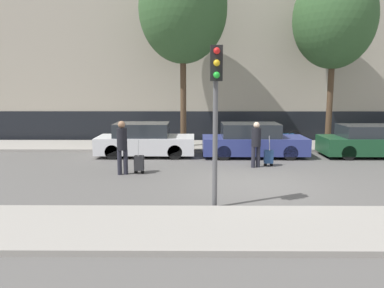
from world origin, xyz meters
The scene contains 15 objects.
ground_plane centered at (0.00, 0.00, 0.00)m, with size 80.00×80.00×0.00m, color #565451.
sidewalk_near centered at (0.00, -3.75, 0.06)m, with size 28.00×2.50×0.12m.
sidewalk_far centered at (0.00, 7.00, 0.06)m, with size 28.00×3.00×0.12m.
building_facade centered at (0.00, 10.63, 6.70)m, with size 28.00×2.93×13.44m.
parked_car_0 centered at (-3.93, 4.61, 0.66)m, with size 4.11×1.78×1.41m.
parked_car_1 centered at (0.65, 4.47, 0.66)m, with size 4.32×1.77×1.42m.
parked_car_2 centered at (5.65, 4.50, 0.63)m, with size 4.23×1.78×1.34m.
pedestrian_left centered at (-4.24, 1.19, 1.04)m, with size 0.34×0.34×1.82m.
trolley_left centered at (-3.70, 1.31, 0.37)m, with size 0.34×0.29×1.16m.
pedestrian_right centered at (0.44, 2.34, 0.95)m, with size 0.34×0.34×1.67m.
trolley_right centered at (0.95, 2.54, 0.36)m, with size 0.34×0.29×1.15m.
traffic_light centered at (-1.32, -2.36, 2.76)m, with size 0.28×0.47×3.87m.
parked_bicycle centered at (2.48, 6.77, 0.49)m, with size 1.77×0.06×0.96m.
bare_tree_near_crossing centered at (4.65, 6.84, 6.05)m, with size 3.79×3.79×8.26m.
bare_tree_down_street centered at (-2.34, 6.54, 6.42)m, with size 4.02×4.02×8.78m.
Camera 1 is at (-1.81, -11.14, 2.96)m, focal length 35.00 mm.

